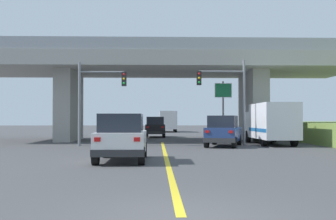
{
  "coord_description": "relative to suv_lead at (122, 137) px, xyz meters",
  "views": [
    {
      "loc": [
        -0.46,
        -7.54,
        1.81
      ],
      "look_at": [
        0.29,
        18.71,
        2.38
      ],
      "focal_mm": 43.94,
      "sensor_mm": 36.0,
      "label": 1
    }
  ],
  "objects": [
    {
      "name": "ground",
      "position": [
        1.94,
        16.93,
        -1.01
      ],
      "size": [
        160.0,
        160.0,
        0.0
      ],
      "primitive_type": "plane",
      "color": "#424244"
    },
    {
      "name": "overpass_bridge",
      "position": [
        1.94,
        16.93,
        4.67
      ],
      "size": [
        32.01,
        9.52,
        7.8
      ],
      "color": "#A8A59E",
      "rests_on": "ground"
    },
    {
      "name": "lane_divider_stripe",
      "position": [
        1.94,
        2.07,
        -1.01
      ],
      "size": [
        0.2,
        24.31,
        0.01
      ],
      "primitive_type": "cube",
      "color": "yellow",
      "rests_on": "ground"
    },
    {
      "name": "suv_lead",
      "position": [
        0.0,
        0.0,
        0.0
      ],
      "size": [
        2.05,
        4.31,
        2.02
      ],
      "color": "silver",
      "rests_on": "ground"
    },
    {
      "name": "suv_crossing",
      "position": [
        5.89,
        9.23,
        -0.0
      ],
      "size": [
        3.13,
        4.76,
        2.02
      ],
      "rotation": [
        0.0,
        0.0,
        -0.29
      ],
      "color": "navy",
      "rests_on": "ground"
    },
    {
      "name": "box_truck",
      "position": [
        9.54,
        11.15,
        0.52
      ],
      "size": [
        2.33,
        6.92,
        2.88
      ],
      "color": "silver",
      "rests_on": "ground"
    },
    {
      "name": "sedan_oncoming",
      "position": [
        1.37,
        23.33,
        -0.0
      ],
      "size": [
        1.95,
        4.36,
        2.02
      ],
      "color": "black",
      "rests_on": "ground"
    },
    {
      "name": "traffic_signal_nearside",
      "position": [
        6.49,
        10.72,
        2.71
      ],
      "size": [
        3.39,
        0.36,
        5.91
      ],
      "color": "slate",
      "rests_on": "ground"
    },
    {
      "name": "traffic_signal_farside",
      "position": [
        -2.64,
        10.2,
        2.59
      ],
      "size": [
        3.26,
        0.36,
        5.63
      ],
      "color": "slate",
      "rests_on": "ground"
    },
    {
      "name": "highway_sign",
      "position": [
        6.88,
        15.32,
        2.51
      ],
      "size": [
        1.38,
        0.17,
        4.85
      ],
      "color": "slate",
      "rests_on": "ground"
    },
    {
      "name": "semi_truck_distant",
      "position": [
        3.1,
        39.4,
        0.52
      ],
      "size": [
        2.33,
        6.41,
        2.87
      ],
      "color": "navy",
      "rests_on": "ground"
    }
  ]
}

